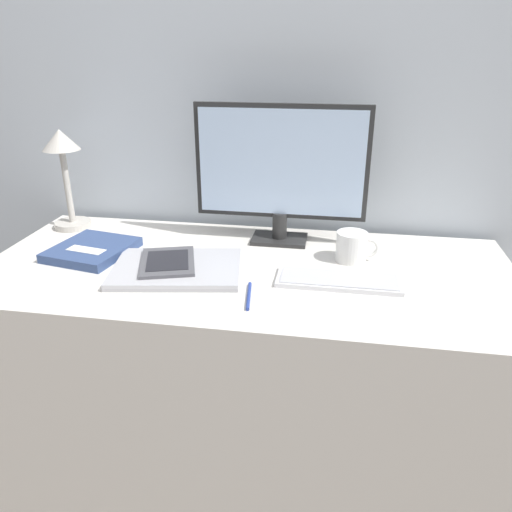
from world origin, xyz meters
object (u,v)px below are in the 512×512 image
coffee_mug (352,247)px  ereader (168,262)px  monitor (281,169)px  laptop (177,269)px  pen (249,296)px  notebook (92,250)px  keyboard (339,280)px  desk_lamp (64,163)px

coffee_mug → ereader: bearing=-163.3°
monitor → laptop: bearing=-131.8°
pen → monitor: bearing=85.9°
notebook → pen: 0.53m
monitor → coffee_mug: (0.22, -0.12, -0.18)m
ereader → coffee_mug: 0.51m
keyboard → pen: keyboard is taller
laptop → ereader: size_ratio=1.67×
coffee_mug → pen: (-0.24, -0.27, -0.04)m
ereader → notebook: size_ratio=0.87×
monitor → desk_lamp: bearing=179.4°
monitor → desk_lamp: 0.69m
keyboard → coffee_mug: bearing=77.5°
laptop → coffee_mug: 0.49m
desk_lamp → notebook: 0.33m
monitor → desk_lamp: monitor is taller
laptop → coffee_mug: (0.46, 0.15, 0.03)m
keyboard → pen: (-0.21, -0.12, -0.00)m
laptop → pen: (0.21, -0.11, -0.00)m
keyboard → coffee_mug: (0.03, 0.15, 0.03)m
keyboard → coffee_mug: size_ratio=2.67×
monitor → coffee_mug: size_ratio=4.31×
laptop → monitor: bearing=48.2°
notebook → monitor: bearing=20.4°
monitor → keyboard: (0.18, -0.27, -0.22)m
notebook → coffee_mug: bearing=6.0°
notebook → coffee_mug: size_ratio=2.15×
ereader → coffee_mug: (0.49, 0.15, 0.02)m
laptop → ereader: (-0.03, 0.01, 0.01)m
monitor → laptop: 0.42m
ereader → coffee_mug: bearing=16.7°
keyboard → ereader: (-0.45, 0.00, 0.02)m
notebook → pen: bearing=-20.8°
laptop → keyboard: bearing=0.7°
keyboard → notebook: notebook is taller
ereader → pen: size_ratio=1.67×
ereader → notebook: bearing=164.8°
desk_lamp → coffee_mug: (0.91, -0.12, -0.17)m
desk_lamp → monitor: bearing=-0.6°
coffee_mug → pen: size_ratio=0.89×
monitor → keyboard: monitor is taller
ereader → pen: ereader is taller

